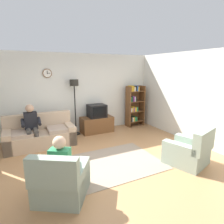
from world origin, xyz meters
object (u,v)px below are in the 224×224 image
tv (97,111)px  person_on_couch (31,124)px  tv_stand (97,124)px  bookshelf (134,105)px  couch (40,135)px  armchair_near_bookshelf (188,152)px  floor_lamp (74,92)px  armchair_near_window (62,182)px  person_in_left_armchair (62,163)px

tv → person_on_couch: person_on_couch is taller
tv_stand → bookshelf: bookshelf is taller
couch → armchair_near_bookshelf: same height
bookshelf → tv: bearing=-176.7°
tv_stand → person_on_couch: bearing=-166.2°
floor_lamp → armchair_near_window: (-1.18, -3.12, -1.16)m
bookshelf → floor_lamp: size_ratio=0.85×
bookshelf → person_in_left_armchair: (-3.44, -3.02, -0.22)m
tv → armchair_near_bookshelf: (0.99, -3.12, -0.47)m
tv_stand → person_in_left_armchair: bearing=-122.2°
tv → armchair_near_bookshelf: size_ratio=0.56×
bookshelf → tv_stand: bearing=-177.6°
couch → person_on_couch: person_on_couch is taller
tv → person_on_couch: 2.21m
tv → armchair_near_bookshelf: bearing=-72.4°
floor_lamp → person_on_couch: floor_lamp is taller
bookshelf → person_in_left_armchair: 4.58m
floor_lamp → tv: bearing=-9.6°
couch → bookshelf: size_ratio=1.21×
floor_lamp → armchair_near_window: floor_lamp is taller
person_on_couch → person_in_left_armchair: (0.29, -2.42, -0.09)m
tv → person_in_left_armchair: (-1.86, -2.93, -0.16)m
person_on_couch → couch: bearing=27.0°
bookshelf → armchair_near_window: (-3.49, -3.09, -0.54)m
armchair_near_bookshelf → bookshelf: bearing=79.6°
couch → person_on_couch: (-0.22, -0.11, 0.39)m
bookshelf → person_in_left_armchair: bearing=-138.8°
couch → armchair_near_window: (0.03, -2.61, -0.02)m
couch → bookshelf: bearing=7.8°
tv_stand → person_in_left_armchair: 3.50m
tv → person_in_left_armchair: size_ratio=0.54×
person_on_couch → armchair_near_window: bearing=-84.3°
bookshelf → person_on_couch: (-3.74, -0.59, -0.13)m
armchair_near_window → armchair_near_bookshelf: same height
tv → person_in_left_armchair: person_in_left_armchair is taller
tv_stand → tv: 0.49m
tv_stand → person_in_left_armchair: person_in_left_armchair is taller
person_in_left_armchair → armchair_near_window: bearing=-122.2°
armchair_near_window → person_on_couch: (-0.25, 2.50, 0.41)m
tv_stand → armchair_near_bookshelf: (0.99, -3.15, 0.02)m
couch → floor_lamp: floor_lamp is taller
floor_lamp → armchair_near_bookshelf: size_ratio=1.71×
person_in_left_armchair → tv_stand: bearing=57.8°
couch → armchair_near_window: 2.61m
bookshelf → floor_lamp: 2.39m
tv_stand → bookshelf: size_ratio=0.70×
tv → armchair_near_window: (-1.91, -3.00, -0.47)m
armchair_near_window → armchair_near_bookshelf: bearing=-2.4°
couch → armchair_near_bookshelf: bearing=-43.0°
couch → bookshelf: (3.52, 0.48, 0.51)m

